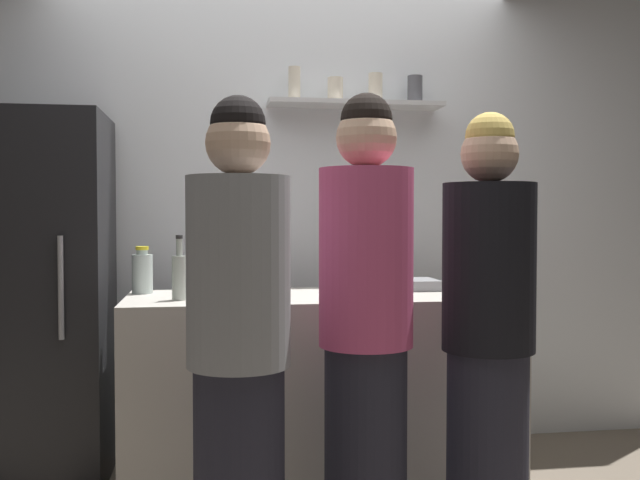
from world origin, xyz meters
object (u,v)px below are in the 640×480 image
(baking_pan, at_px, (402,285))
(wine_bottle_green_glass, at_px, (354,264))
(wine_bottle_pale_glass, at_px, (179,276))
(wine_bottle_dark_glass, at_px, (266,276))
(utensil_holder, at_px, (228,282))
(refrigerator, at_px, (35,300))
(water_bottle_plastic, at_px, (142,272))
(wine_bottle_amber_glass, at_px, (376,273))
(person_blonde, at_px, (488,340))
(person_pink_top, at_px, (366,333))
(person_grey_hoodie, at_px, (239,354))

(baking_pan, relative_size, wine_bottle_green_glass, 1.02)
(wine_bottle_pale_glass, xyz_separation_m, wine_bottle_dark_glass, (0.36, -0.13, 0.01))
(baking_pan, xyz_separation_m, utensil_holder, (-0.84, -0.19, 0.04))
(refrigerator, relative_size, water_bottle_plastic, 8.02)
(wine_bottle_amber_glass, xyz_separation_m, person_blonde, (0.29, -0.59, -0.20))
(person_blonde, bearing_deg, person_pink_top, -97.37)
(baking_pan, xyz_separation_m, wine_bottle_pale_glass, (-1.05, -0.26, 0.08))
(wine_bottle_amber_glass, relative_size, water_bottle_plastic, 1.38)
(person_blonde, bearing_deg, person_grey_hoodie, -86.01)
(person_grey_hoodie, bearing_deg, baking_pan, 6.82)
(wine_bottle_amber_glass, relative_size, person_grey_hoodie, 0.18)
(wine_bottle_dark_glass, relative_size, person_grey_hoodie, 0.18)
(wine_bottle_amber_glass, distance_m, person_blonde, 0.68)
(utensil_holder, bearing_deg, wine_bottle_amber_glass, -8.49)
(baking_pan, bearing_deg, wine_bottle_green_glass, 168.88)
(refrigerator, bearing_deg, utensil_holder, -22.23)
(utensil_holder, bearing_deg, refrigerator, 157.77)
(wine_bottle_pale_glass, distance_m, person_grey_hoodie, 0.82)
(water_bottle_plastic, relative_size, person_blonde, 0.13)
(person_pink_top, bearing_deg, refrigerator, -102.35)
(baking_pan, relative_size, person_grey_hoodie, 0.20)
(person_pink_top, bearing_deg, person_grey_hoodie, -44.91)
(wine_bottle_green_glass, relative_size, wine_bottle_pale_glass, 1.20)
(refrigerator, xyz_separation_m, wine_bottle_pale_glass, (0.69, -0.44, 0.14))
(water_bottle_plastic, bearing_deg, wine_bottle_green_glass, 1.27)
(wine_bottle_green_glass, xyz_separation_m, wine_bottle_pale_glass, (-0.82, -0.31, -0.02))
(utensil_holder, height_order, person_blonde, person_blonde)
(water_bottle_plastic, relative_size, person_grey_hoodie, 0.13)
(utensil_holder, xyz_separation_m, person_grey_hoodie, (0.01, -0.84, -0.16))
(wine_bottle_dark_glass, relative_size, person_blonde, 0.18)
(wine_bottle_amber_glass, xyz_separation_m, water_bottle_plastic, (-1.04, 0.31, -0.01))
(utensil_holder, bearing_deg, person_pink_top, -54.77)
(wine_bottle_dark_glass, relative_size, person_pink_top, 0.18)
(person_grey_hoodie, bearing_deg, utensil_holder, 46.40)
(water_bottle_plastic, bearing_deg, baking_pan, -1.07)
(wine_bottle_dark_glass, xyz_separation_m, person_grey_hoodie, (-0.14, -0.64, -0.20))
(wine_bottle_dark_glass, bearing_deg, refrigerator, 151.50)
(wine_bottle_pale_glass, bearing_deg, wine_bottle_dark_glass, -19.61)
(wine_bottle_amber_glass, bearing_deg, utensil_holder, 171.51)
(person_grey_hoodie, bearing_deg, person_pink_top, -23.95)
(wine_bottle_green_glass, bearing_deg, wine_bottle_amber_glass, -84.27)
(refrigerator, distance_m, person_blonde, 2.12)
(wine_bottle_amber_glass, bearing_deg, wine_bottle_pale_glass, 178.55)
(utensil_holder, xyz_separation_m, person_pink_top, (0.47, -0.67, -0.13))
(wine_bottle_green_glass, height_order, water_bottle_plastic, wine_bottle_green_glass)
(wine_bottle_amber_glass, xyz_separation_m, person_pink_top, (-0.17, -0.57, -0.17))
(refrigerator, relative_size, utensil_holder, 8.17)
(wine_bottle_pale_glass, bearing_deg, person_blonde, -28.05)
(wine_bottle_pale_glass, relative_size, person_blonde, 0.17)
(baking_pan, xyz_separation_m, wine_bottle_green_glass, (-0.23, 0.05, 0.10))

